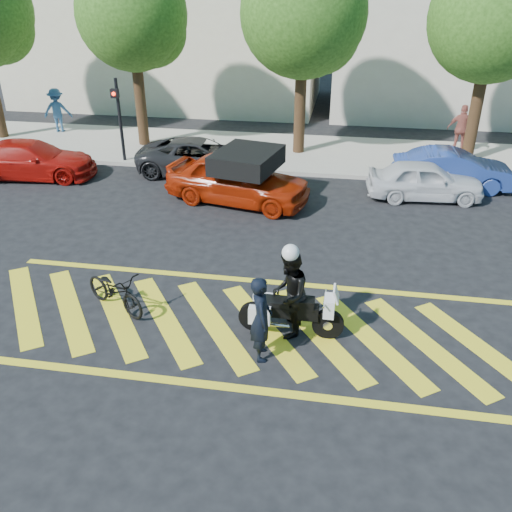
% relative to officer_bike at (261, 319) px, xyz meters
% --- Properties ---
extents(ground, '(90.00, 90.00, 0.00)m').
position_rel_officer_bike_xyz_m(ground, '(-0.56, 0.91, -0.88)').
color(ground, black).
rests_on(ground, ground).
extents(sidewalk, '(60.00, 5.00, 0.15)m').
position_rel_officer_bike_xyz_m(sidewalk, '(-0.56, 12.91, -0.81)').
color(sidewalk, '#9E998E').
rests_on(sidewalk, ground).
extents(crosswalk, '(12.33, 4.00, 0.01)m').
position_rel_officer_bike_xyz_m(crosswalk, '(-0.60, 0.91, -0.88)').
color(crosswalk, yellow).
rests_on(crosswalk, ground).
extents(building_left, '(16.00, 8.00, 10.00)m').
position_rel_officer_bike_xyz_m(building_left, '(-8.56, 21.91, 4.12)').
color(building_left, beige).
rests_on(building_left, ground).
extents(tree_left, '(4.20, 4.20, 7.26)m').
position_rel_officer_bike_xyz_m(tree_left, '(-6.93, 12.97, 4.11)').
color(tree_left, black).
rests_on(tree_left, ground).
extents(tree_center, '(4.60, 4.60, 7.56)m').
position_rel_officer_bike_xyz_m(tree_center, '(-0.43, 12.97, 4.22)').
color(tree_center, black).
rests_on(tree_center, ground).
extents(tree_right, '(4.40, 4.40, 7.41)m').
position_rel_officer_bike_xyz_m(tree_right, '(6.07, 12.97, 4.16)').
color(tree_right, black).
rests_on(tree_right, ground).
extents(signal_pole, '(0.28, 0.43, 3.20)m').
position_rel_officer_bike_xyz_m(signal_pole, '(-7.06, 10.65, 1.04)').
color(signal_pole, black).
rests_on(signal_pole, ground).
extents(officer_bike, '(0.57, 0.73, 1.76)m').
position_rel_officer_bike_xyz_m(officer_bike, '(0.00, 0.00, 0.00)').
color(officer_bike, black).
rests_on(officer_bike, ground).
extents(bicycle, '(1.88, 1.43, 0.95)m').
position_rel_officer_bike_xyz_m(bicycle, '(-3.42, 1.10, -0.41)').
color(bicycle, black).
rests_on(bicycle, ground).
extents(police_motorcycle, '(2.17, 0.69, 0.96)m').
position_rel_officer_bike_xyz_m(police_motorcycle, '(0.45, 0.84, -0.36)').
color(police_motorcycle, black).
rests_on(police_motorcycle, ground).
extents(officer_moto, '(0.73, 0.93, 1.89)m').
position_rel_officer_bike_xyz_m(officer_moto, '(0.43, 0.84, 0.07)').
color(officer_moto, black).
rests_on(officer_moto, ground).
extents(red_convertible, '(4.90, 2.80, 1.57)m').
position_rel_officer_bike_xyz_m(red_convertible, '(-1.98, 7.63, -0.10)').
color(red_convertible, '#991F07').
rests_on(red_convertible, ground).
extents(parked_left, '(4.70, 2.38, 1.31)m').
position_rel_officer_bike_xyz_m(parked_left, '(-9.72, 8.71, -0.23)').
color(parked_left, '#A60F0A').
rests_on(parked_left, ground).
extents(parked_mid_left, '(4.64, 2.32, 1.26)m').
position_rel_officer_bike_xyz_m(parked_mid_left, '(-3.87, 10.11, -0.25)').
color(parked_mid_left, black).
rests_on(parked_mid_left, ground).
extents(parked_mid_right, '(3.78, 1.77, 1.25)m').
position_rel_officer_bike_xyz_m(parked_mid_right, '(3.94, 8.96, -0.25)').
color(parked_mid_right, silver).
rests_on(parked_mid_right, ground).
extents(parked_right, '(4.04, 1.54, 1.32)m').
position_rel_officer_bike_xyz_m(parked_right, '(4.97, 10.11, -0.22)').
color(parked_right, navy).
rests_on(parked_right, ground).
extents(pedestrian_left, '(1.35, 0.97, 1.89)m').
position_rel_officer_bike_xyz_m(pedestrian_left, '(-11.48, 14.14, 0.21)').
color(pedestrian_left, '#2B5077').
rests_on(pedestrian_left, sidewalk).
extents(pedestrian_right, '(1.16, 0.64, 1.88)m').
position_rel_officer_bike_xyz_m(pedestrian_right, '(5.77, 13.88, 0.21)').
color(pedestrian_right, '#9F5348').
rests_on(pedestrian_right, sidewalk).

